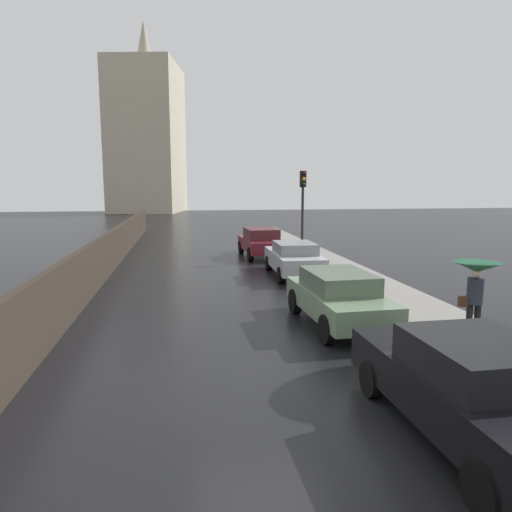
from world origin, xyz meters
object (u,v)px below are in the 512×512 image
(car_silver_far_ahead, at_px, (294,258))
(car_black_behind_camera, at_px, (473,388))
(traffic_light, at_px, (303,197))
(car_maroon_near_kerb, at_px, (261,242))
(pedestrian_with_umbrella_near, at_px, (476,277))
(car_green_mid_road, at_px, (338,297))

(car_silver_far_ahead, xyz_separation_m, car_black_behind_camera, (-0.35, -11.96, 0.03))
(car_silver_far_ahead, xyz_separation_m, traffic_light, (1.36, 3.92, 2.26))
(car_maroon_near_kerb, distance_m, pedestrian_with_umbrella_near, 13.69)
(pedestrian_with_umbrella_near, distance_m, traffic_light, 12.30)
(car_maroon_near_kerb, relative_size, car_green_mid_road, 1.02)
(traffic_light, bearing_deg, car_green_mid_road, -99.73)
(car_green_mid_road, relative_size, car_silver_far_ahead, 0.98)
(car_maroon_near_kerb, bearing_deg, car_silver_far_ahead, -87.47)
(car_maroon_near_kerb, relative_size, traffic_light, 1.01)
(pedestrian_with_umbrella_near, height_order, traffic_light, traffic_light)
(car_black_behind_camera, height_order, traffic_light, traffic_light)
(car_maroon_near_kerb, bearing_deg, pedestrian_with_umbrella_near, -81.41)
(car_maroon_near_kerb, xyz_separation_m, car_silver_far_ahead, (0.43, -5.16, -0.04))
(car_green_mid_road, bearing_deg, car_silver_far_ahead, 84.13)
(car_green_mid_road, distance_m, traffic_light, 10.84)
(car_green_mid_road, xyz_separation_m, traffic_light, (1.79, 10.46, 2.23))
(car_maroon_near_kerb, height_order, pedestrian_with_umbrella_near, pedestrian_with_umbrella_near)
(car_black_behind_camera, distance_m, traffic_light, 16.13)
(pedestrian_with_umbrella_near, bearing_deg, traffic_light, -76.23)
(car_silver_far_ahead, bearing_deg, car_black_behind_camera, -90.68)
(car_silver_far_ahead, bearing_deg, car_maroon_near_kerb, 95.74)
(car_black_behind_camera, xyz_separation_m, traffic_light, (1.71, 15.88, 2.23))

